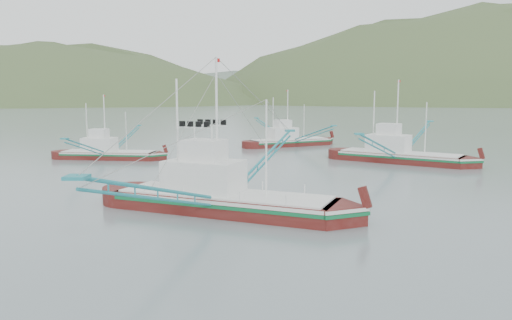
{
  "coord_description": "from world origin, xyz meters",
  "views": [
    {
      "loc": [
        1.2,
        -34.58,
        8.7
      ],
      "look_at": [
        0.0,
        6.0,
        3.2
      ],
      "focal_mm": 35.0,
      "sensor_mm": 36.0,
      "label": 1
    }
  ],
  "objects_px": {
    "bg_boat_left": "(107,149)",
    "bg_boat_far": "(289,133)",
    "bg_boat_right": "(399,144)",
    "main_boat": "(222,179)"
  },
  "relations": [
    {
      "from": "main_boat",
      "to": "bg_boat_far",
      "type": "xyz_separation_m",
      "value": [
        6.59,
        45.96,
        -0.37
      ]
    },
    {
      "from": "bg_boat_left",
      "to": "bg_boat_right",
      "type": "distance_m",
      "value": 37.7
    },
    {
      "from": "main_boat",
      "to": "bg_boat_left",
      "type": "relative_size",
      "value": 1.28
    },
    {
      "from": "bg_boat_right",
      "to": "bg_boat_far",
      "type": "distance_m",
      "value": 23.24
    },
    {
      "from": "bg_boat_left",
      "to": "main_boat",
      "type": "bearing_deg",
      "value": -52.48
    },
    {
      "from": "bg_boat_left",
      "to": "bg_boat_far",
      "type": "xyz_separation_m",
      "value": [
        24.59,
        17.04,
        0.76
      ]
    },
    {
      "from": "bg_boat_left",
      "to": "bg_boat_right",
      "type": "xyz_separation_m",
      "value": [
        37.62,
        -2.2,
        1.04
      ]
    },
    {
      "from": "main_boat",
      "to": "bg_boat_far",
      "type": "bearing_deg",
      "value": 102.62
    },
    {
      "from": "main_boat",
      "to": "bg_boat_right",
      "type": "bearing_deg",
      "value": 74.49
    },
    {
      "from": "bg_boat_left",
      "to": "bg_boat_right",
      "type": "height_order",
      "value": "bg_boat_right"
    }
  ]
}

